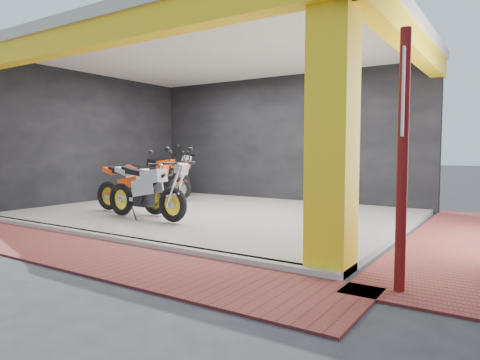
% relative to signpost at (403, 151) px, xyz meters
% --- Properties ---
extents(ground, '(80.00, 80.00, 0.00)m').
position_rel_signpost_xyz_m(ground, '(-4.62, 1.10, -1.46)').
color(ground, '#2D2D30').
rests_on(ground, ground).
extents(showroom_floor, '(8.00, 6.00, 0.10)m').
position_rel_signpost_xyz_m(showroom_floor, '(-4.62, 3.10, -1.41)').
color(showroom_floor, silver).
rests_on(showroom_floor, ground).
extents(showroom_ceiling, '(8.40, 6.40, 0.20)m').
position_rel_signpost_xyz_m(showroom_ceiling, '(-4.62, 3.10, 2.14)').
color(showroom_ceiling, beige).
rests_on(showroom_ceiling, corner_column).
extents(back_wall, '(8.20, 0.20, 3.50)m').
position_rel_signpost_xyz_m(back_wall, '(-4.62, 6.20, 0.29)').
color(back_wall, black).
rests_on(back_wall, ground).
extents(left_wall, '(0.20, 6.20, 3.50)m').
position_rel_signpost_xyz_m(left_wall, '(-8.72, 3.10, 0.29)').
color(left_wall, black).
rests_on(left_wall, ground).
extents(corner_column, '(0.50, 0.50, 3.50)m').
position_rel_signpost_xyz_m(corner_column, '(-0.87, 0.35, 0.29)').
color(corner_column, yellow).
rests_on(corner_column, ground).
extents(header_beam_front, '(8.40, 0.30, 0.40)m').
position_rel_signpost_xyz_m(header_beam_front, '(-4.62, 0.10, 1.84)').
color(header_beam_front, yellow).
rests_on(header_beam_front, corner_column).
extents(header_beam_right, '(0.30, 6.40, 0.40)m').
position_rel_signpost_xyz_m(header_beam_right, '(-0.62, 3.10, 1.84)').
color(header_beam_right, yellow).
rests_on(header_beam_right, corner_column).
extents(floor_kerb, '(8.00, 0.20, 0.10)m').
position_rel_signpost_xyz_m(floor_kerb, '(-4.62, 0.08, -1.41)').
color(floor_kerb, silver).
rests_on(floor_kerb, ground).
extents(paver_front, '(9.00, 1.40, 0.03)m').
position_rel_signpost_xyz_m(paver_front, '(-4.62, -0.70, -1.44)').
color(paver_front, maroon).
rests_on(paver_front, ground).
extents(paver_right, '(1.40, 7.00, 0.03)m').
position_rel_signpost_xyz_m(paver_right, '(0.18, 3.10, -1.44)').
color(paver_right, maroon).
rests_on(paver_right, ground).
extents(signpost, '(0.11, 0.37, 2.66)m').
position_rel_signpost_xyz_m(signpost, '(0.00, 0.00, 0.00)').
color(signpost, maroon).
rests_on(signpost, ground).
extents(moto_hero, '(2.17, 0.87, 1.31)m').
position_rel_signpost_xyz_m(moto_hero, '(-5.32, 1.94, -0.70)').
color(moto_hero, '#FF3B0A').
rests_on(moto_hero, showroom_floor).
extents(moto_row_a, '(2.25, 0.88, 1.36)m').
position_rel_signpost_xyz_m(moto_row_a, '(-4.38, 1.44, -0.68)').
color(moto_row_a, '#9B9EA2').
rests_on(moto_row_a, showroom_floor).
extents(moto_row_b, '(2.24, 1.66, 1.29)m').
position_rel_signpost_xyz_m(moto_row_b, '(-6.57, 4.14, -0.71)').
color(moto_row_b, red).
rests_on(moto_row_b, showroom_floor).
extents(moto_row_c, '(2.44, 1.00, 1.47)m').
position_rel_signpost_xyz_m(moto_row_c, '(-7.42, 5.15, -0.63)').
color(moto_row_c, '#AAADB2').
rests_on(moto_row_c, showroom_floor).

